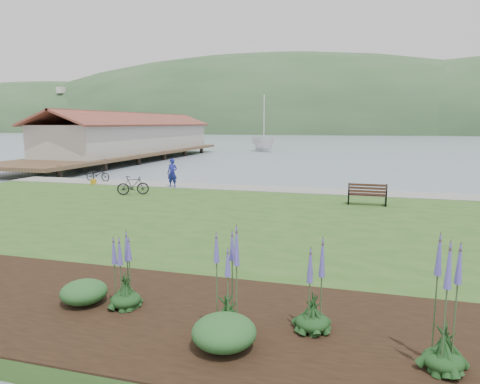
# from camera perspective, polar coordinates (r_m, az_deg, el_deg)

# --- Properties ---
(ground) EXTENTS (600.00, 600.00, 0.00)m
(ground) POSITION_cam_1_polar(r_m,az_deg,el_deg) (18.38, -1.40, -3.96)
(ground) COLOR slate
(ground) RESTS_ON ground
(lawn) EXTENTS (34.00, 20.00, 0.40)m
(lawn) POSITION_cam_1_polar(r_m,az_deg,el_deg) (16.48, -3.46, -4.79)
(lawn) COLOR #2C531D
(lawn) RESTS_ON ground
(shoreline_path) EXTENTS (34.00, 2.20, 0.03)m
(shoreline_path) POSITION_cam_1_polar(r_m,az_deg,el_deg) (24.86, 3.28, 0.45)
(shoreline_path) COLOR gray
(shoreline_path) RESTS_ON lawn
(garden_bed) EXTENTS (24.00, 4.40, 0.04)m
(garden_bed) POSITION_cam_1_polar(r_m,az_deg,el_deg) (8.52, -1.55, -16.93)
(garden_bed) COLOR black
(garden_bed) RESTS_ON lawn
(far_hillside) EXTENTS (580.00, 80.00, 38.00)m
(far_hillside) POSITION_cam_1_polar(r_m,az_deg,el_deg) (187.73, 20.41, 7.30)
(far_hillside) COLOR #2D4F2C
(far_hillside) RESTS_ON ground
(pier_pavilion) EXTENTS (8.00, 36.00, 5.40)m
(pier_pavilion) POSITION_cam_1_polar(r_m,az_deg,el_deg) (51.31, -13.90, 7.17)
(pier_pavilion) COLOR #4C3826
(pier_pavilion) RESTS_ON ground
(park_bench) EXTENTS (1.74, 0.72, 1.07)m
(park_bench) POSITION_cam_1_polar(r_m,az_deg,el_deg) (20.68, 16.61, -0.24)
(park_bench) COLOR black
(park_bench) RESTS_ON lawn
(person) EXTENTS (0.75, 0.53, 2.02)m
(person) POSITION_cam_1_polar(r_m,az_deg,el_deg) (25.58, -9.02, 2.84)
(person) COLOR navy
(person) RESTS_ON lawn
(bicycle_a) EXTENTS (0.70, 1.81, 0.93)m
(bicycle_a) POSITION_cam_1_polar(r_m,az_deg,el_deg) (29.60, -18.43, 2.27)
(bicycle_a) COLOR black
(bicycle_a) RESTS_ON lawn
(bicycle_b) EXTENTS (1.20, 1.69, 1.00)m
(bicycle_b) POSITION_cam_1_polar(r_m,az_deg,el_deg) (23.42, -14.08, 0.85)
(bicycle_b) COLOR black
(bicycle_b) RESTS_ON lawn
(sailboat) EXTENTS (14.38, 14.40, 26.66)m
(sailboat) POSITION_cam_1_polar(r_m,az_deg,el_deg) (64.58, 3.18, 5.43)
(sailboat) COLOR silver
(sailboat) RESTS_ON ground
(pannier) EXTENTS (0.29, 0.35, 0.33)m
(pannier) POSITION_cam_1_polar(r_m,az_deg,el_deg) (28.18, -18.95, 1.30)
(pannier) COLOR #BA8F15
(pannier) RESTS_ON lawn
(echium_0) EXTENTS (0.62, 0.62, 2.15)m
(echium_0) POSITION_cam_1_polar(r_m,az_deg,el_deg) (7.72, -1.69, -12.52)
(echium_0) COLOR #133414
(echium_0) RESTS_ON garden_bed
(echium_1) EXTENTS (0.62, 0.62, 1.84)m
(echium_1) POSITION_cam_1_polar(r_m,az_deg,el_deg) (8.00, 9.70, -13.37)
(echium_1) COLOR #133414
(echium_1) RESTS_ON garden_bed
(echium_2) EXTENTS (0.62, 0.62, 2.22)m
(echium_2) POSITION_cam_1_polar(r_m,az_deg,el_deg) (7.36, 25.82, -14.82)
(echium_2) COLOR #133414
(echium_2) RESTS_ON garden_bed
(echium_4) EXTENTS (0.62, 0.62, 1.79)m
(echium_4) POSITION_cam_1_polar(r_m,az_deg,el_deg) (9.12, -15.12, -10.50)
(echium_4) COLOR #133414
(echium_4) RESTS_ON garden_bed
(shrub_0) EXTENTS (0.96, 0.96, 0.48)m
(shrub_0) POSITION_cam_1_polar(r_m,az_deg,el_deg) (9.73, -20.10, -12.41)
(shrub_0) COLOR #1E4C21
(shrub_0) RESTS_ON garden_bed
(shrub_1) EXTENTS (1.09, 1.09, 0.55)m
(shrub_1) POSITION_cam_1_polar(r_m,az_deg,el_deg) (7.52, -2.13, -18.17)
(shrub_1) COLOR #1E4C21
(shrub_1) RESTS_ON garden_bed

